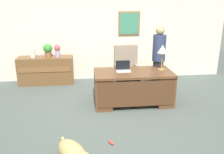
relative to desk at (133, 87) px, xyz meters
name	(u,v)px	position (x,y,z in m)	size (l,w,h in m)	color
ground_plane	(118,116)	(-0.42, -0.60, -0.41)	(12.00, 12.00, 0.00)	#4C5651
back_wall	(106,33)	(-0.42, 2.00, 0.94)	(7.00, 0.16, 2.70)	beige
desk	(133,87)	(0.00, 0.00, 0.00)	(1.72, 0.87, 0.75)	brown
credenza	(46,70)	(-2.15, 1.65, -0.03)	(1.49, 0.50, 0.76)	brown
armchair	(126,71)	(-0.01, 0.87, 0.10)	(0.60, 0.59, 1.16)	gray
person_standing	(159,58)	(0.79, 0.77, 0.45)	(0.32, 0.32, 1.66)	#262323
dog_lying	(73,152)	(-1.27, -1.96, -0.25)	(0.59, 0.68, 0.30)	tan
laptop	(123,68)	(-0.22, 0.11, 0.40)	(0.32, 0.22, 0.22)	#B2B5BA
desk_lamp	(162,51)	(0.65, 0.10, 0.79)	(0.22, 0.22, 0.57)	#9E8447
vase_with_flowers	(57,50)	(-1.80, 1.65, 0.54)	(0.17, 0.17, 0.34)	#A799C2
vase_empty	(33,53)	(-2.47, 1.65, 0.46)	(0.14, 0.14, 0.23)	silver
potted_plant	(48,50)	(-2.05, 1.65, 0.55)	(0.24, 0.24, 0.36)	brown
dog_toy_bone	(111,142)	(-0.67, -1.57, -0.38)	(0.14, 0.05, 0.05)	#E53F33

